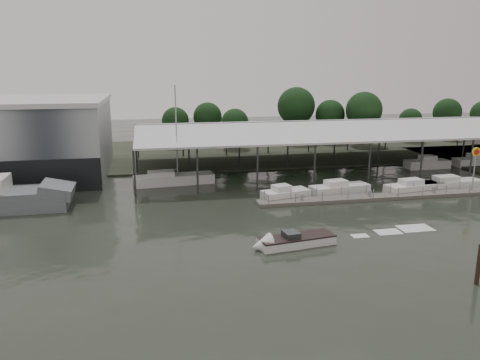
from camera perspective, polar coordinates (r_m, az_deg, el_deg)
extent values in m
plane|color=#262C24|center=(41.13, 3.95, -7.17)|extent=(200.00, 200.00, 0.00)
cube|color=#383F2F|center=(81.05, -3.71, 3.31)|extent=(140.00, 30.00, 0.30)
cube|color=#969CA0|center=(70.10, -25.79, 4.42)|extent=(24.00, 20.00, 10.00)
cube|color=silver|center=(69.58, -26.24, 8.64)|extent=(24.50, 20.50, 0.60)
cube|color=#313437|center=(70.95, 11.58, 7.03)|extent=(58.00, 0.40, 0.30)
cylinder|color=#313437|center=(54.92, -12.76, 0.85)|extent=(0.24, 0.24, 5.50)
cylinder|color=#313437|center=(77.53, -12.35, 4.54)|extent=(0.24, 0.24, 5.50)
cylinder|color=#313437|center=(95.68, 25.09, 5.25)|extent=(0.24, 0.24, 5.50)
cube|color=#5E5953|center=(55.28, 16.42, -2.02)|extent=(28.00, 2.00, 0.40)
cylinder|color=gray|center=(49.71, 3.50, -2.49)|extent=(0.10, 0.10, 1.20)
cylinder|color=gray|center=(62.82, 26.68, -0.52)|extent=(0.10, 0.10, 1.20)
cube|color=gray|center=(54.70, 15.53, -1.58)|extent=(0.30, 0.30, 0.70)
cylinder|color=gray|center=(61.16, 26.61, 0.78)|extent=(0.16, 0.16, 5.00)
cylinder|color=yellow|center=(60.72, 26.86, 3.08)|extent=(1.10, 0.12, 1.10)
cylinder|color=red|center=(60.66, 26.90, 3.06)|extent=(0.70, 0.05, 0.70)
cube|color=slate|center=(53.25, -21.38, -1.11)|extent=(3.53, 4.50, 1.85)
cube|color=silver|center=(60.27, -8.05, -0.02)|extent=(10.33, 3.57, 1.40)
cube|color=silver|center=(59.85, -9.61, 0.72)|extent=(3.40, 2.10, 0.80)
cylinder|color=gray|center=(59.20, -7.77, 5.84)|extent=(0.16, 0.16, 11.52)
cylinder|color=gray|center=(59.78, -9.34, 1.20)|extent=(3.50, 0.46, 0.12)
cube|color=silver|center=(39.83, 6.90, -7.41)|extent=(6.74, 2.98, 0.90)
cone|color=silver|center=(38.58, 2.62, -8.04)|extent=(1.89, 2.22, 2.00)
cube|color=black|center=(39.69, 6.92, -6.87)|extent=(6.75, 3.04, 0.12)
cube|color=#313437|center=(39.38, 6.24, -6.63)|extent=(1.40, 1.57, 0.50)
cube|color=silver|center=(42.99, 14.41, -6.62)|extent=(2.30, 1.50, 0.04)
cube|color=silver|center=(44.68, 17.62, -6.06)|extent=(3.10, 2.00, 0.04)
cube|color=silver|center=(46.51, 20.58, -5.52)|extent=(3.90, 2.50, 0.04)
cube|color=silver|center=(53.14, 5.58, -1.80)|extent=(5.75, 3.38, 1.10)
cube|color=silver|center=(52.79, 5.08, -1.00)|extent=(2.21, 2.00, 0.70)
cube|color=silver|center=(56.36, 12.05, -1.14)|extent=(7.44, 3.28, 1.10)
cube|color=silver|center=(55.98, 11.62, -0.38)|extent=(2.73, 1.98, 0.70)
cube|color=silver|center=(59.48, 20.49, -0.94)|extent=(7.67, 3.36, 1.10)
cube|color=silver|center=(59.04, 20.14, -0.22)|extent=(2.82, 2.00, 0.70)
cube|color=silver|center=(62.80, 24.13, -0.54)|extent=(8.49, 2.69, 1.10)
cube|color=silver|center=(62.34, 23.83, 0.15)|extent=(3.02, 1.78, 0.70)
cylinder|color=#2F2317|center=(36.43, 27.05, -9.57)|extent=(0.32, 0.32, 3.52)
cylinder|color=black|center=(87.68, -7.81, 5.11)|extent=(0.50, 0.50, 3.54)
sphere|color=#173A18|center=(87.27, -7.88, 7.18)|extent=(4.96, 4.96, 4.96)
cylinder|color=black|center=(89.55, -3.94, 5.48)|extent=(0.50, 0.50, 3.87)
sphere|color=#173A18|center=(89.12, -3.97, 7.70)|extent=(5.41, 5.41, 5.41)
cylinder|color=black|center=(84.88, -0.62, 4.94)|extent=(0.50, 0.50, 3.50)
sphere|color=#173A18|center=(84.46, -0.62, 7.05)|extent=(4.90, 4.90, 4.90)
cylinder|color=black|center=(92.25, 6.78, 6.07)|extent=(0.50, 0.50, 5.17)
sphere|color=#173A18|center=(91.76, 6.87, 8.95)|extent=(7.23, 7.23, 7.23)
cylinder|color=black|center=(93.17, 10.82, 5.64)|extent=(0.50, 0.50, 4.02)
sphere|color=#173A18|center=(92.75, 10.92, 7.86)|extent=(5.63, 5.63, 5.63)
cylinder|color=black|center=(91.77, 14.71, 5.57)|extent=(0.50, 0.50, 4.82)
sphere|color=#173A18|center=(91.29, 14.87, 8.26)|extent=(6.74, 6.74, 6.74)
cylinder|color=black|center=(98.59, 19.93, 5.26)|extent=(0.50, 0.50, 3.20)
sphere|color=#173A18|center=(98.26, 20.07, 6.91)|extent=(4.48, 4.48, 4.48)
cylinder|color=black|center=(104.95, 23.76, 5.60)|extent=(0.50, 0.50, 4.00)
sphere|color=#173A18|center=(104.57, 23.95, 7.55)|extent=(5.60, 5.60, 5.60)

